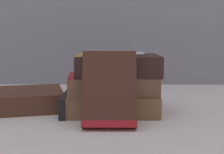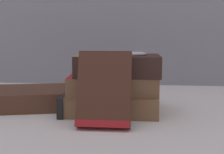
{
  "view_description": "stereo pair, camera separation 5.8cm",
  "coord_description": "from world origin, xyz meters",
  "px_view_note": "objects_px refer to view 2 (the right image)",
  "views": [
    {
      "loc": [
        0.05,
        -0.64,
        0.16
      ],
      "look_at": [
        0.04,
        -0.02,
        0.07
      ],
      "focal_mm": 50.0,
      "sensor_mm": 36.0,
      "label": 1
    },
    {
      "loc": [
        0.1,
        -0.63,
        0.16
      ],
      "look_at": [
        0.04,
        -0.02,
        0.07
      ],
      "focal_mm": 50.0,
      "sensor_mm": 36.0,
      "label": 2
    }
  ],
  "objects_px": {
    "book_side_left": "(15,98)",
    "reading_glasses": "(108,96)",
    "book_flat_bottom": "(109,101)",
    "book_leaning_front": "(104,92)",
    "book_flat_middle": "(110,84)",
    "pocket_watch": "(131,54)",
    "book_flat_top": "(116,65)"
  },
  "relations": [
    {
      "from": "book_flat_bottom",
      "to": "book_side_left",
      "type": "height_order",
      "value": "same"
    },
    {
      "from": "book_flat_top",
      "to": "book_flat_middle",
      "type": "bearing_deg",
      "value": 174.39
    },
    {
      "from": "book_flat_top",
      "to": "reading_glasses",
      "type": "bearing_deg",
      "value": 101.1
    },
    {
      "from": "book_flat_middle",
      "to": "book_flat_bottom",
      "type": "bearing_deg",
      "value": 111.03
    },
    {
      "from": "book_flat_middle",
      "to": "book_leaning_front",
      "type": "bearing_deg",
      "value": -94.08
    },
    {
      "from": "book_side_left",
      "to": "reading_glasses",
      "type": "xyz_separation_m",
      "value": [
        0.19,
        0.13,
        -0.02
      ]
    },
    {
      "from": "book_flat_top",
      "to": "book_side_left",
      "type": "distance_m",
      "value": 0.24
    },
    {
      "from": "pocket_watch",
      "to": "book_side_left",
      "type": "bearing_deg",
      "value": 175.9
    },
    {
      "from": "book_side_left",
      "to": "book_leaning_front",
      "type": "distance_m",
      "value": 0.26
    },
    {
      "from": "book_flat_middle",
      "to": "pocket_watch",
      "type": "relative_size",
      "value": 2.96
    },
    {
      "from": "book_flat_bottom",
      "to": "book_leaning_front",
      "type": "xyz_separation_m",
      "value": [
        0.01,
        -0.12,
        0.04
      ]
    },
    {
      "from": "book_flat_top",
      "to": "pocket_watch",
      "type": "bearing_deg",
      "value": 7.42
    },
    {
      "from": "book_leaning_front",
      "to": "reading_glasses",
      "type": "relative_size",
      "value": 1.38
    },
    {
      "from": "pocket_watch",
      "to": "reading_glasses",
      "type": "relative_size",
      "value": 0.67
    },
    {
      "from": "book_flat_top",
      "to": "pocket_watch",
      "type": "height_order",
      "value": "pocket_watch"
    },
    {
      "from": "pocket_watch",
      "to": "reading_glasses",
      "type": "distance_m",
      "value": 0.2
    },
    {
      "from": "book_flat_middle",
      "to": "reading_glasses",
      "type": "bearing_deg",
      "value": 92.53
    },
    {
      "from": "book_flat_middle",
      "to": "book_flat_top",
      "type": "xyz_separation_m",
      "value": [
        0.01,
        -0.0,
        0.04
      ]
    },
    {
      "from": "pocket_watch",
      "to": "book_flat_top",
      "type": "bearing_deg",
      "value": -171.41
    },
    {
      "from": "book_flat_bottom",
      "to": "book_leaning_front",
      "type": "distance_m",
      "value": 0.12
    },
    {
      "from": "book_flat_middle",
      "to": "book_side_left",
      "type": "height_order",
      "value": "book_flat_middle"
    },
    {
      "from": "book_flat_middle",
      "to": "book_flat_top",
      "type": "height_order",
      "value": "book_flat_top"
    },
    {
      "from": "book_flat_bottom",
      "to": "pocket_watch",
      "type": "distance_m",
      "value": 0.11
    },
    {
      "from": "book_flat_top",
      "to": "pocket_watch",
      "type": "distance_m",
      "value": 0.04
    },
    {
      "from": "book_flat_middle",
      "to": "book_leaning_front",
      "type": "xyz_separation_m",
      "value": [
        0.0,
        -0.11,
        0.0
      ]
    },
    {
      "from": "pocket_watch",
      "to": "reading_glasses",
      "type": "height_order",
      "value": "pocket_watch"
    },
    {
      "from": "book_side_left",
      "to": "reading_glasses",
      "type": "bearing_deg",
      "value": 19.2
    },
    {
      "from": "book_flat_bottom",
      "to": "reading_glasses",
      "type": "xyz_separation_m",
      "value": [
        -0.02,
        0.15,
        -0.02
      ]
    },
    {
      "from": "book_flat_bottom",
      "to": "reading_glasses",
      "type": "relative_size",
      "value": 2.04
    },
    {
      "from": "book_flat_middle",
      "to": "book_side_left",
      "type": "xyz_separation_m",
      "value": [
        -0.21,
        0.02,
        -0.04
      ]
    },
    {
      "from": "book_flat_middle",
      "to": "reading_glasses",
      "type": "relative_size",
      "value": 1.98
    },
    {
      "from": "book_flat_bottom",
      "to": "book_leaning_front",
      "type": "bearing_deg",
      "value": -87.89
    }
  ]
}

